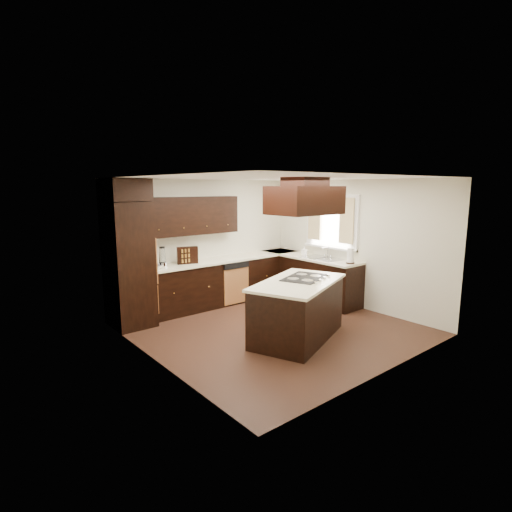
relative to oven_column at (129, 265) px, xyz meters
name	(u,v)px	position (x,y,z in m)	size (l,w,h in m)	color
floor	(274,329)	(1.78, -1.71, -1.07)	(4.20, 4.20, 0.02)	#4E2D1E
ceiling	(275,177)	(1.78, -1.71, 1.45)	(4.20, 4.20, 0.02)	white
wall_back	(205,242)	(1.78, 0.40, 0.19)	(4.20, 0.02, 2.50)	beige
wall_front	(390,278)	(1.78, -3.81, 0.19)	(4.20, 0.02, 2.50)	beige
wall_left	(155,273)	(-0.33, -1.71, 0.19)	(0.02, 4.20, 2.50)	beige
wall_right	(354,244)	(3.88, -1.71, 0.19)	(0.02, 4.20, 2.50)	beige
oven_column	(129,265)	(0.00, 0.00, 0.00)	(0.65, 0.75, 2.12)	black
wall_oven_face	(148,259)	(0.35, 0.00, 0.06)	(0.05, 0.62, 0.78)	#B6713C
base_cabinets_back	(216,283)	(1.81, 0.09, -0.62)	(2.93, 0.60, 0.88)	black
base_cabinets_right	(309,278)	(3.58, -0.80, -0.62)	(0.60, 2.40, 0.88)	black
countertop_back	(216,261)	(1.81, 0.08, -0.16)	(2.93, 0.63, 0.04)	white
countertop_right	(309,257)	(3.56, -0.80, -0.16)	(0.63, 2.40, 0.04)	white
upper_cabinets	(190,216)	(1.34, 0.23, 0.75)	(2.00, 0.34, 0.72)	black
dishwasher_front	(236,286)	(2.10, -0.20, -0.66)	(0.60, 0.05, 0.72)	#B6713C
window_frame	(332,222)	(3.85, -1.16, 0.59)	(0.06, 1.32, 1.12)	white
window_pane	(333,222)	(3.87, -1.16, 0.59)	(0.00, 1.20, 1.00)	white
curtain_left	(347,221)	(3.79, -1.57, 0.64)	(0.02, 0.34, 0.90)	#FFF7C9
curtain_right	(314,218)	(3.79, -0.74, 0.64)	(0.02, 0.34, 0.90)	#FFF7C9
sink_rim	(322,258)	(3.58, -1.16, -0.14)	(0.52, 0.84, 0.01)	silver
island	(298,311)	(1.78, -2.25, -0.62)	(1.69, 0.92, 0.88)	black
island_top	(298,282)	(1.78, -2.25, -0.16)	(1.75, 0.98, 0.04)	white
cooktop	(304,278)	(2.01, -2.16, -0.13)	(0.80, 0.53, 0.01)	black
range_hood	(305,200)	(1.88, -2.25, 1.10)	(1.05, 0.72, 0.42)	black
hood_duct	(305,182)	(1.88, -2.25, 1.38)	(0.55, 0.50, 0.13)	black
blender_base	(163,265)	(0.63, 0.02, -0.09)	(0.15, 0.15, 0.10)	silver
blender_pitcher	(162,255)	(0.63, 0.02, 0.09)	(0.13, 0.13, 0.26)	silver
spice_rack	(187,255)	(1.18, 0.08, 0.02)	(0.39, 0.10, 0.32)	black
mixing_bowl	(154,267)	(0.46, 0.01, -0.10)	(0.29, 0.29, 0.07)	white
soap_bottle	(304,251)	(3.55, -0.68, -0.05)	(0.09, 0.09, 0.19)	white
paper_towel	(350,256)	(3.56, -1.87, 0.00)	(0.13, 0.13, 0.29)	white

